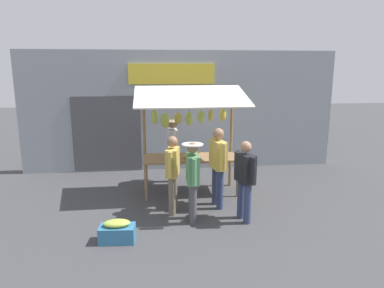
{
  "coord_description": "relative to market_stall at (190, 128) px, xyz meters",
  "views": [
    {
      "loc": [
        0.94,
        7.94,
        2.91
      ],
      "look_at": [
        0.0,
        0.3,
        1.25
      ],
      "focal_mm": 33.01,
      "sensor_mm": 36.0,
      "label": 1
    }
  ],
  "objects": [
    {
      "name": "shopper_with_shopping_bag",
      "position": [
        0.48,
        1.2,
        -0.64
      ],
      "size": [
        0.32,
        0.67,
        1.6
      ],
      "rotation": [
        0.0,
        0.0,
        -1.8
      ],
      "color": "#726656",
      "rests_on": "ground"
    },
    {
      "name": "produce_crate_near",
      "position": [
        1.51,
        2.32,
        -1.38
      ],
      "size": [
        0.63,
        0.39,
        0.39
      ],
      "color": "teal",
      "rests_on": "ground"
    },
    {
      "name": "street_backdrop",
      "position": [
        0.03,
        -2.14,
        0.14
      ],
      "size": [
        9.0,
        0.3,
        3.4
      ],
      "color": "#8C939E",
      "rests_on": "ground"
    },
    {
      "name": "ground_plane",
      "position": [
        -0.01,
        0.06,
        -1.56
      ],
      "size": [
        40.0,
        40.0,
        0.0
      ],
      "primitive_type": "plane",
      "color": "#424244"
    },
    {
      "name": "shopper_in_striped_shirt",
      "position": [
        0.13,
        1.65,
        -0.64
      ],
      "size": [
        0.4,
        0.68,
        1.56
      ],
      "rotation": [
        0.0,
        0.0,
        -1.59
      ],
      "color": "#4C4C51",
      "rests_on": "ground"
    },
    {
      "name": "shopper_in_grey_tee",
      "position": [
        -0.49,
        0.98,
        -0.56
      ],
      "size": [
        0.31,
        0.71,
        1.7
      ],
      "rotation": [
        0.0,
        0.0,
        -1.39
      ],
      "color": "navy",
      "rests_on": "ground"
    },
    {
      "name": "shopper_with_ponytail",
      "position": [
        -0.86,
        1.75,
        -0.65
      ],
      "size": [
        0.33,
        0.66,
        1.58
      ],
      "rotation": [
        0.0,
        0.0,
        -1.33
      ],
      "color": "navy",
      "rests_on": "ground"
    },
    {
      "name": "vendor_with_sunhat",
      "position": [
        0.34,
        -0.69,
        -0.58
      ],
      "size": [
        0.43,
        0.71,
        1.66
      ],
      "rotation": [
        0.0,
        0.0,
        1.59
      ],
      "color": "navy",
      "rests_on": "ground"
    },
    {
      "name": "market_stall",
      "position": [
        0.0,
        0.0,
        0.0
      ],
      "size": [
        2.5,
        1.46,
        2.5
      ],
      "color": "olive",
      "rests_on": "ground"
    }
  ]
}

